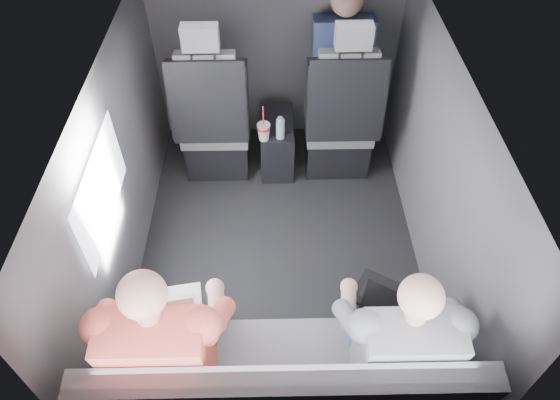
{
  "coord_description": "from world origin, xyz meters",
  "views": [
    {
      "loc": [
        -0.03,
        -2.04,
        2.65
      ],
      "look_at": [
        0.0,
        -0.05,
        0.55
      ],
      "focal_mm": 32.0,
      "sensor_mm": 36.0,
      "label": 1
    }
  ],
  "objects_px": {
    "front_seat_left": "(215,126)",
    "passenger_rear_right": "(394,337)",
    "passenger_rear_left": "(170,339)",
    "water_bottle": "(280,128)",
    "front_seat_right": "(339,124)",
    "rear_bench": "(283,389)",
    "laptop_black": "(388,301)",
    "center_console": "(277,143)",
    "laptop_white": "(167,311)",
    "soda_cup": "(264,131)",
    "passenger_front_right": "(341,61)"
  },
  "relations": [
    {
      "from": "passenger_front_right",
      "to": "center_console",
      "type": "bearing_deg",
      "value": -154.55
    },
    {
      "from": "front_seat_left",
      "to": "soda_cup",
      "type": "bearing_deg",
      "value": -23.77
    },
    {
      "from": "front_seat_left",
      "to": "front_seat_right",
      "type": "xyz_separation_m",
      "value": [
        0.9,
        0.0,
        0.0
      ]
    },
    {
      "from": "passenger_rear_left",
      "to": "passenger_rear_right",
      "type": "distance_m",
      "value": 0.99
    },
    {
      "from": "front_seat_right",
      "to": "rear_bench",
      "type": "distance_m",
      "value": 1.96
    },
    {
      "from": "front_seat_left",
      "to": "soda_cup",
      "type": "xyz_separation_m",
      "value": [
        0.35,
        -0.16,
        0.07
      ]
    },
    {
      "from": "center_console",
      "to": "laptop_white",
      "type": "distance_m",
      "value": 1.84
    },
    {
      "from": "front_seat_right",
      "to": "laptop_black",
      "type": "distance_m",
      "value": 1.64
    },
    {
      "from": "rear_bench",
      "to": "laptop_black",
      "type": "relative_size",
      "value": 4.04
    },
    {
      "from": "center_console",
      "to": "passenger_front_right",
      "type": "bearing_deg",
      "value": 25.45
    },
    {
      "from": "soda_cup",
      "to": "laptop_white",
      "type": "height_order",
      "value": "laptop_white"
    },
    {
      "from": "water_bottle",
      "to": "laptop_black",
      "type": "distance_m",
      "value": 1.57
    },
    {
      "from": "soda_cup",
      "to": "passenger_rear_left",
      "type": "height_order",
      "value": "passenger_rear_left"
    },
    {
      "from": "front_seat_left",
      "to": "passenger_rear_right",
      "type": "xyz_separation_m",
      "value": [
        0.94,
        -1.81,
        0.22
      ]
    },
    {
      "from": "water_bottle",
      "to": "laptop_white",
      "type": "distance_m",
      "value": 1.63
    },
    {
      "from": "center_console",
      "to": "soda_cup",
      "type": "relative_size",
      "value": 1.71
    },
    {
      "from": "water_bottle",
      "to": "passenger_rear_right",
      "type": "xyz_separation_m",
      "value": [
        0.47,
        -1.67,
        0.14
      ]
    },
    {
      "from": "water_bottle",
      "to": "passenger_front_right",
      "type": "xyz_separation_m",
      "value": [
        0.44,
        0.4,
        0.28
      ]
    },
    {
      "from": "water_bottle",
      "to": "center_console",
      "type": "bearing_deg",
      "value": 96.23
    },
    {
      "from": "front_seat_left",
      "to": "passenger_front_right",
      "type": "distance_m",
      "value": 1.01
    },
    {
      "from": "front_seat_right",
      "to": "laptop_black",
      "type": "height_order",
      "value": "front_seat_right"
    },
    {
      "from": "front_seat_right",
      "to": "passenger_rear_right",
      "type": "relative_size",
      "value": 1.06
    },
    {
      "from": "passenger_rear_left",
      "to": "passenger_rear_right",
      "type": "bearing_deg",
      "value": 0.04
    },
    {
      "from": "soda_cup",
      "to": "passenger_rear_right",
      "type": "height_order",
      "value": "passenger_rear_right"
    },
    {
      "from": "water_bottle",
      "to": "passenger_rear_right",
      "type": "height_order",
      "value": "passenger_rear_right"
    },
    {
      "from": "passenger_rear_right",
      "to": "passenger_front_right",
      "type": "distance_m",
      "value": 2.07
    },
    {
      "from": "rear_bench",
      "to": "passenger_front_right",
      "type": "bearing_deg",
      "value": 78.02
    },
    {
      "from": "passenger_rear_left",
      "to": "laptop_black",
      "type": "bearing_deg",
      "value": 10.3
    },
    {
      "from": "front_seat_left",
      "to": "front_seat_right",
      "type": "distance_m",
      "value": 0.9
    },
    {
      "from": "center_console",
      "to": "soda_cup",
      "type": "height_order",
      "value": "soda_cup"
    },
    {
      "from": "front_seat_left",
      "to": "passenger_front_right",
      "type": "xyz_separation_m",
      "value": [
        0.91,
        0.26,
        0.36
      ]
    },
    {
      "from": "center_console",
      "to": "passenger_rear_right",
      "type": "bearing_deg",
      "value": -75.06
    },
    {
      "from": "laptop_white",
      "to": "passenger_rear_left",
      "type": "relative_size",
      "value": 0.27
    },
    {
      "from": "front_seat_left",
      "to": "water_bottle",
      "type": "xyz_separation_m",
      "value": [
        0.47,
        -0.14,
        0.08
      ]
    },
    {
      "from": "passenger_rear_left",
      "to": "front_seat_left",
      "type": "bearing_deg",
      "value": 88.41
    },
    {
      "from": "laptop_white",
      "to": "passenger_rear_left",
      "type": "distance_m",
      "value": 0.15
    },
    {
      "from": "center_console",
      "to": "passenger_front_right",
      "type": "height_order",
      "value": "passenger_front_right"
    },
    {
      "from": "rear_bench",
      "to": "laptop_white",
      "type": "height_order",
      "value": "rear_bench"
    },
    {
      "from": "laptop_white",
      "to": "laptop_black",
      "type": "bearing_deg",
      "value": 2.11
    },
    {
      "from": "center_console",
      "to": "passenger_front_right",
      "type": "distance_m",
      "value": 0.75
    },
    {
      "from": "passenger_rear_left",
      "to": "passenger_rear_right",
      "type": "relative_size",
      "value": 1.04
    },
    {
      "from": "soda_cup",
      "to": "water_bottle",
      "type": "bearing_deg",
      "value": 8.96
    },
    {
      "from": "center_console",
      "to": "laptop_black",
      "type": "xyz_separation_m",
      "value": [
        0.5,
        -1.67,
        0.43
      ]
    },
    {
      "from": "front_seat_left",
      "to": "laptop_black",
      "type": "distance_m",
      "value": 1.9
    },
    {
      "from": "rear_bench",
      "to": "soda_cup",
      "type": "height_order",
      "value": "rear_bench"
    },
    {
      "from": "center_console",
      "to": "passenger_rear_left",
      "type": "bearing_deg",
      "value": -105.16
    },
    {
      "from": "passenger_front_right",
      "to": "front_seat_right",
      "type": "bearing_deg",
      "value": -91.81
    },
    {
      "from": "front_seat_left",
      "to": "center_console",
      "type": "distance_m",
      "value": 0.49
    },
    {
      "from": "front_seat_left",
      "to": "soda_cup",
      "type": "distance_m",
      "value": 0.39
    },
    {
      "from": "rear_bench",
      "to": "laptop_black",
      "type": "bearing_deg",
      "value": 29.03
    }
  ]
}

